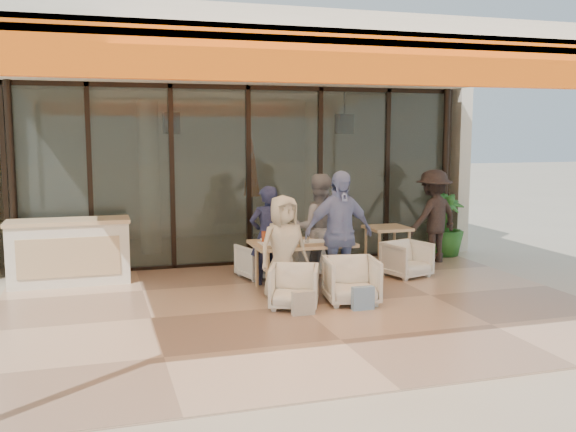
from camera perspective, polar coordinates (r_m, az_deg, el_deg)
name	(u,v)px	position (r m, az deg, el deg)	size (l,w,h in m)	color
ground	(300,308)	(8.86, 1.08, -8.15)	(70.00, 70.00, 0.00)	#C6B293
terrace_floor	(300,307)	(8.86, 1.08, -8.12)	(8.00, 6.00, 0.01)	tan
terrace_structure	(307,63)	(8.33, 1.72, 13.42)	(8.00, 6.00, 3.40)	silver
glass_storefront	(248,177)	(11.45, -3.54, 3.52)	(8.08, 0.10, 3.20)	#9EADA3
interior_block	(223,139)	(13.69, -5.79, 6.78)	(9.05, 3.62, 3.52)	silver
host_counter	(69,252)	(10.58, -18.86, -3.03)	(1.85, 0.65, 1.04)	silver
dining_table	(301,246)	(9.67, 1.17, -2.65)	(1.50, 0.90, 0.93)	tan
chair_far_left	(259,259)	(10.52, -2.57, -3.87)	(0.62, 0.58, 0.64)	white
chair_far_right	(308,257)	(10.76, 1.78, -3.70)	(0.59, 0.55, 0.61)	white
chair_near_left	(294,285)	(8.73, 0.54, -6.15)	(0.64, 0.60, 0.66)	white
chair_near_right	(352,279)	(9.00, 5.67, -5.55)	(0.70, 0.66, 0.72)	white
diner_navy	(267,236)	(9.96, -1.87, -1.79)	(0.57, 0.38, 1.57)	#191B37
diner_grey	(318,228)	(10.19, 2.69, -1.10)	(0.84, 0.66, 1.74)	slate
diner_cream	(284,248)	(9.11, -0.40, -2.85)	(0.74, 0.48, 1.51)	beige
diner_periwinkle	(339,234)	(9.35, 4.54, -1.57)	(1.08, 0.45, 1.84)	#7793C7
tote_bag_cream	(303,304)	(8.40, 1.36, -7.82)	(0.30, 0.10, 0.34)	silver
tote_bag_blue	(363,299)	(8.69, 6.67, -7.35)	(0.30, 0.10, 0.34)	#99BFD8
side_table	(387,233)	(11.35, 8.82, -1.48)	(0.70, 0.70, 0.74)	tan
side_chair	(407,258)	(10.74, 10.52, -3.68)	(0.65, 0.60, 0.66)	white
standing_woman	(433,217)	(11.93, 12.79, -0.07)	(1.11, 0.64, 1.72)	black
potted_palm	(445,224)	(12.67, 13.79, -0.70)	(0.71, 0.71, 1.27)	#1E5919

